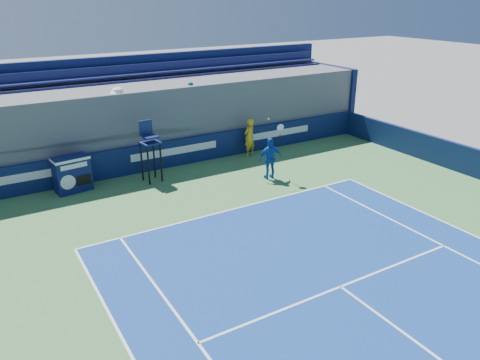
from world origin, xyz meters
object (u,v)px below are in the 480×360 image
match_clock (72,173)px  tennis_player (270,158)px  umpire_chair (150,145)px  ball_person (249,137)px

match_clock → tennis_player: bearing=-21.1°
match_clock → umpire_chair: size_ratio=0.56×
ball_person → umpire_chair: 5.15m
ball_person → umpire_chair: umpire_chair is taller
match_clock → tennis_player: size_ratio=0.54×
umpire_chair → match_clock: bearing=169.7°
ball_person → match_clock: ball_person is taller
tennis_player → ball_person: bearing=74.3°
tennis_player → umpire_chair: bearing=152.1°
ball_person → tennis_player: size_ratio=0.68×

